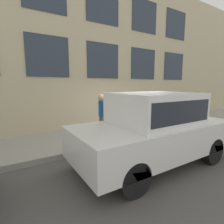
# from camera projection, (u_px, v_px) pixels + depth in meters

# --- Properties ---
(ground_plane) EXTENTS (80.00, 80.00, 0.00)m
(ground_plane) POSITION_uv_depth(u_px,v_px,m) (138.00, 143.00, 6.65)
(ground_plane) COLOR #514F4C
(sidewalk) EXTENTS (2.69, 60.00, 0.18)m
(sidewalk) POSITION_uv_depth(u_px,v_px,m) (118.00, 132.00, 7.76)
(sidewalk) COLOR #9E9B93
(sidewalk) RESTS_ON ground_plane
(building_facade) EXTENTS (0.33, 40.00, 7.72)m
(building_facade) POSITION_uv_depth(u_px,v_px,m) (102.00, 50.00, 8.43)
(building_facade) COLOR #C6B793
(building_facade) RESTS_ON ground_plane
(fire_hydrant) EXTENTS (0.32, 0.44, 0.85)m
(fire_hydrant) POSITION_uv_depth(u_px,v_px,m) (122.00, 126.00, 6.74)
(fire_hydrant) COLOR gold
(fire_hydrant) RESTS_ON sidewalk
(person) EXTENTS (0.40, 0.27, 1.66)m
(person) POSITION_uv_depth(u_px,v_px,m) (102.00, 111.00, 6.65)
(person) COLOR #726651
(person) RESTS_ON sidewalk
(parked_car_white_near) EXTENTS (2.01, 4.50, 1.97)m
(parked_car_white_near) POSITION_uv_depth(u_px,v_px,m) (154.00, 126.00, 4.77)
(parked_car_white_near) COLOR black
(parked_car_white_near) RESTS_ON ground_plane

